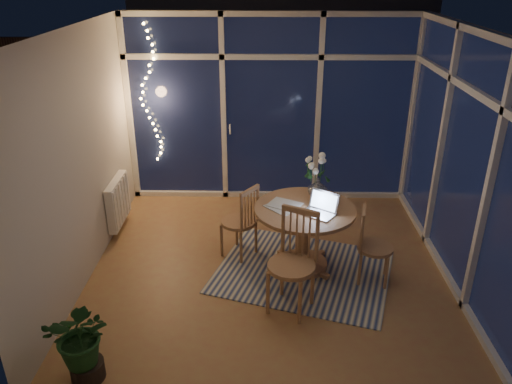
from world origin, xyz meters
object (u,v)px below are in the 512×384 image
at_px(chair_front, 291,264).
at_px(chair_left, 239,220).
at_px(potted_plant, 82,342).
at_px(flower_vase, 318,189).
at_px(laptop, 319,204).
at_px(dining_table, 304,238).
at_px(chair_right, 375,246).

bearing_deg(chair_front, chair_left, 144.66).
distance_m(chair_front, potted_plant, 1.97).
bearing_deg(chair_left, flower_vase, 126.25).
bearing_deg(potted_plant, laptop, 37.49).
relative_size(dining_table, chair_front, 1.04).
height_order(chair_front, flower_vase, chair_front).
height_order(dining_table, chair_left, chair_left).
bearing_deg(flower_vase, chair_front, -107.73).
xyz_separation_m(chair_front, potted_plant, (-1.72, -0.94, -0.15)).
distance_m(dining_table, chair_front, 0.80).
bearing_deg(dining_table, flower_vase, 60.69).
bearing_deg(chair_right, dining_table, 83.84).
bearing_deg(chair_left, potted_plant, 4.49).
xyz_separation_m(dining_table, chair_right, (0.74, -0.25, 0.06)).
relative_size(dining_table, flower_vase, 5.24).
bearing_deg(flower_vase, laptop, -94.15).
height_order(chair_right, chair_front, chair_front).
height_order(laptop, flower_vase, laptop).
xyz_separation_m(chair_right, flower_vase, (-0.58, 0.53, 0.42)).
height_order(chair_right, laptop, laptop).
distance_m(dining_table, laptop, 0.53).
xyz_separation_m(chair_left, chair_front, (0.56, -1.02, 0.07)).
bearing_deg(dining_table, chair_front, -103.08).
bearing_deg(laptop, chair_left, -170.02).
relative_size(laptop, potted_plant, 0.44).
relative_size(chair_left, potted_plant, 1.20).
xyz_separation_m(dining_table, potted_plant, (-1.90, -1.71, 0.00)).
bearing_deg(chair_left, chair_front, 63.88).
xyz_separation_m(dining_table, laptop, (0.12, -0.15, 0.50)).
relative_size(chair_left, chair_right, 1.06).
bearing_deg(chair_front, flower_vase, 98.18).
relative_size(dining_table, laptop, 3.33).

